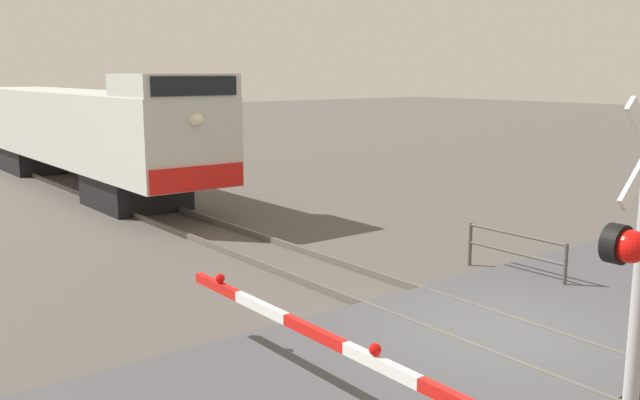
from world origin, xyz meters
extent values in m
plane|color=#514C47|center=(0.00, 0.00, 0.00)|extent=(160.00, 160.00, 0.00)
cube|color=#59544C|center=(-0.72, 0.00, 0.07)|extent=(0.08, 80.00, 0.15)
cube|color=#59544C|center=(0.72, 0.00, 0.07)|extent=(0.08, 80.00, 0.15)
cube|color=#47474C|center=(0.00, 0.00, 0.07)|extent=(36.00, 4.73, 0.14)
cube|color=black|center=(0.00, 13.97, 0.53)|extent=(2.43, 3.20, 1.05)
cube|color=black|center=(0.00, 24.09, 0.53)|extent=(2.43, 3.20, 1.05)
cube|color=silver|center=(0.00, 19.03, 2.27)|extent=(2.86, 18.40, 2.44)
cube|color=silver|center=(0.00, 11.05, 3.80)|extent=(2.81, 2.44, 0.63)
cube|color=black|center=(0.00, 9.81, 3.80)|extent=(2.43, 0.06, 0.50)
cube|color=red|center=(0.00, 9.80, 1.40)|extent=(2.72, 0.08, 0.64)
sphere|color=#F2EACC|center=(0.00, 9.79, 2.94)|extent=(0.36, 0.36, 0.36)
cylinder|color=#ADADB2|center=(-2.71, -3.55, 1.96)|extent=(0.14, 0.14, 3.93)
sphere|color=red|center=(-3.13, -3.65, 2.73)|extent=(0.28, 0.28, 0.28)
cylinder|color=black|center=(-3.13, -3.53, 2.73)|extent=(0.34, 0.14, 0.34)
cube|color=white|center=(-3.72, -1.30, 1.04)|extent=(0.10, 1.18, 0.14)
cube|color=red|center=(-3.72, -0.12, 1.04)|extent=(0.10, 1.18, 0.14)
cube|color=white|center=(-3.72, 1.05, 1.04)|extent=(0.10, 1.18, 0.14)
cube|color=red|center=(-3.72, 2.23, 1.04)|extent=(0.10, 1.18, 0.14)
sphere|color=red|center=(-3.72, -1.21, 1.18)|extent=(0.14, 0.14, 0.14)
sphere|color=red|center=(-3.72, 2.15, 1.18)|extent=(0.14, 0.14, 0.14)
cylinder|color=#4C4742|center=(2.99, 0.77, 0.47)|extent=(0.08, 0.08, 0.95)
cylinder|color=#4C4742|center=(2.99, 3.10, 0.47)|extent=(0.08, 0.08, 0.95)
cylinder|color=#4C4742|center=(2.99, 1.94, 0.91)|extent=(0.06, 2.33, 0.06)
cylinder|color=#4C4742|center=(2.99, 1.94, 0.52)|extent=(0.06, 2.33, 0.06)
camera|label=1|loc=(-8.55, -6.46, 4.13)|focal=39.01mm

